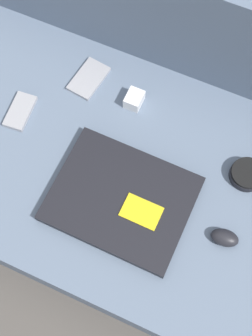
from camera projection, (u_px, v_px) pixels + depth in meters
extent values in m
plane|color=#4C4742|center=(126.00, 190.00, 1.26)|extent=(8.00, 8.00, 0.00)
cube|color=slate|center=(126.00, 181.00, 1.20)|extent=(1.18, 0.63, 0.14)
cube|color=slate|center=(192.00, 23.00, 1.20)|extent=(1.18, 0.20, 0.44)
cube|color=black|center=(122.00, 199.00, 1.10)|extent=(0.33, 0.26, 0.02)
cube|color=yellow|center=(141.00, 212.00, 1.07)|extent=(0.09, 0.06, 0.00)
ellipsoid|color=black|center=(225.00, 238.00, 1.06)|extent=(0.07, 0.05, 0.03)
cylinder|color=black|center=(247.00, 175.00, 1.12)|extent=(0.08, 0.08, 0.02)
cylinder|color=black|center=(248.00, 173.00, 1.11)|extent=(0.08, 0.08, 0.01)
cube|color=#99999E|center=(89.00, 79.00, 1.23)|extent=(0.08, 0.12, 0.01)
cube|color=#99999E|center=(20.00, 111.00, 1.19)|extent=(0.06, 0.11, 0.01)
cube|color=silver|center=(134.00, 99.00, 1.19)|extent=(0.04, 0.05, 0.03)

